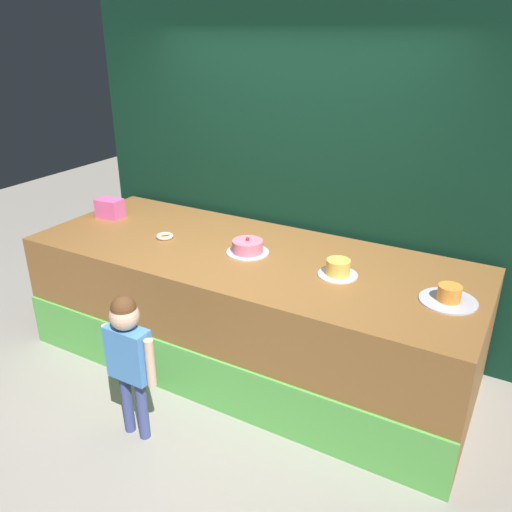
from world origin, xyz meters
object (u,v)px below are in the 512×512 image
at_px(cake_left, 248,247).
at_px(cake_right, 449,296).
at_px(child_figure, 128,349).
at_px(cake_center, 338,269).
at_px(pink_box, 110,208).
at_px(donut, 165,236).

height_order(cake_left, cake_right, cake_left).
xyz_separation_m(child_figure, cake_right, (1.66, 1.06, 0.31)).
bearing_deg(cake_center, cake_left, 177.62).
distance_m(child_figure, cake_left, 1.17).
distance_m(pink_box, cake_right, 2.90).
height_order(pink_box, donut, pink_box).
distance_m(donut, cake_right, 2.17).
bearing_deg(cake_right, pink_box, 177.61).
bearing_deg(child_figure, cake_center, 48.88).
xyz_separation_m(child_figure, pink_box, (-1.24, 1.18, 0.36)).
bearing_deg(cake_left, donut, -174.53).
relative_size(pink_box, cake_right, 0.63).
bearing_deg(pink_box, child_figure, -43.68).
height_order(child_figure, pink_box, pink_box).
relative_size(pink_box, cake_center, 0.82).
bearing_deg(cake_center, pink_box, 177.05).
xyz_separation_m(child_figure, cake_center, (0.94, 1.07, 0.33)).
xyz_separation_m(cake_left, cake_right, (1.45, -0.04, -0.01)).
xyz_separation_m(pink_box, cake_center, (2.17, -0.11, -0.03)).
relative_size(child_figure, pink_box, 4.64).
xyz_separation_m(donut, cake_left, (0.72, 0.07, 0.03)).
height_order(donut, cake_left, cake_left).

